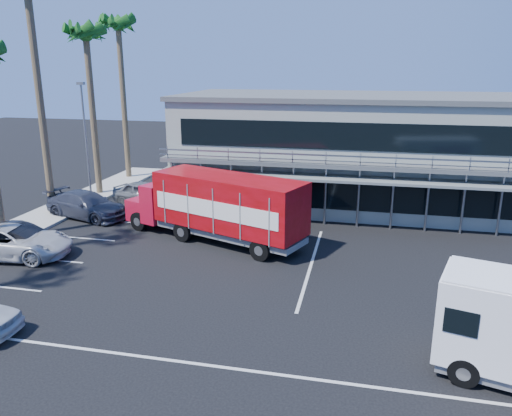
# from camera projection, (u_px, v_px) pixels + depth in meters

# --- Properties ---
(ground) EXTENTS (120.00, 120.00, 0.00)m
(ground) POSITION_uv_depth(u_px,v_px,m) (257.00, 287.00, 21.37)
(ground) COLOR black
(ground) RESTS_ON ground
(building) EXTENTS (22.40, 12.00, 7.30)m
(building) POSITION_uv_depth(u_px,v_px,m) (348.00, 149.00, 33.74)
(building) COLOR gray
(building) RESTS_ON ground
(curb_strip) EXTENTS (3.00, 32.00, 0.16)m
(curb_strip) POSITION_uv_depth(u_px,v_px,m) (36.00, 221.00, 30.12)
(curb_strip) COLOR #A5A399
(curb_strip) RESTS_ON ground
(palm_e) EXTENTS (2.80, 2.80, 12.25)m
(palm_e) POSITION_uv_depth(u_px,v_px,m) (86.00, 43.00, 33.72)
(palm_e) COLOR brown
(palm_e) RESTS_ON ground
(palm_f) EXTENTS (2.80, 2.80, 13.25)m
(palm_f) POSITION_uv_depth(u_px,v_px,m) (119.00, 34.00, 38.71)
(palm_f) COLOR brown
(palm_f) RESTS_ON ground
(light_pole_far) EXTENTS (0.50, 0.25, 8.09)m
(light_pole_far) POSITION_uv_depth(u_px,v_px,m) (86.00, 137.00, 33.42)
(light_pole_far) COLOR gray
(light_pole_far) RESTS_ON ground
(red_truck) EXTENTS (10.98, 6.19, 3.64)m
(red_truck) POSITION_uv_depth(u_px,v_px,m) (218.00, 205.00, 26.45)
(red_truck) COLOR #AF0E25
(red_truck) RESTS_ON ground
(parked_car_b) EXTENTS (4.80, 2.23, 1.52)m
(parked_car_b) POSITION_uv_depth(u_px,v_px,m) (18.00, 240.00, 24.91)
(parked_car_b) COLOR black
(parked_car_b) RESTS_ON ground
(parked_car_c) EXTENTS (5.98, 3.30, 1.59)m
(parked_car_c) POSITION_uv_depth(u_px,v_px,m) (12.00, 242.00, 24.52)
(parked_car_c) COLOR silver
(parked_car_c) RESTS_ON ground
(parked_car_d) EXTENTS (5.91, 3.61, 1.60)m
(parked_car_d) POSITION_uv_depth(u_px,v_px,m) (87.00, 205.00, 30.90)
(parked_car_d) COLOR #343846
(parked_car_d) RESTS_ON ground
(parked_car_e) EXTENTS (5.24, 3.44, 1.66)m
(parked_car_e) POSITION_uv_depth(u_px,v_px,m) (146.00, 194.00, 33.37)
(parked_car_e) COLOR slate
(parked_car_e) RESTS_ON ground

